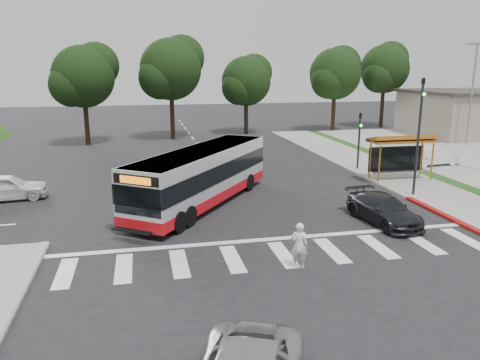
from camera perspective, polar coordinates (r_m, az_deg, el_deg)
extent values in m
plane|color=black|center=(22.88, 1.58, -4.35)|extent=(140.00, 140.00, 0.00)
cube|color=gray|center=(34.05, 16.58, 1.20)|extent=(4.00, 40.00, 0.12)
cube|color=#9E9991|center=(33.14, 13.54, 1.09)|extent=(0.30, 40.00, 0.15)
cube|color=maroon|center=(24.81, 23.44, -3.88)|extent=(0.32, 6.00, 0.15)
cube|color=gray|center=(55.87, 27.24, 7.16)|extent=(14.00, 10.00, 4.40)
cube|color=silver|center=(18.36, 5.29, -9.03)|extent=(18.00, 2.60, 0.01)
cylinder|color=#A5601B|center=(29.77, 16.62, 1.85)|extent=(0.10, 0.10, 2.30)
cylinder|color=#A5601B|center=(31.64, 22.36, 2.06)|extent=(0.10, 0.10, 2.30)
cylinder|color=#A5601B|center=(30.81, 15.57, 2.30)|extent=(0.10, 0.10, 2.30)
cylinder|color=#A5601B|center=(32.62, 21.19, 2.48)|extent=(0.10, 0.10, 2.30)
cube|color=#A5601B|center=(30.96, 19.20, 4.54)|extent=(4.20, 1.60, 0.12)
cube|color=#A5601B|center=(30.98, 19.17, 4.83)|extent=(4.20, 1.32, 0.51)
cube|color=black|center=(31.67, 18.47, 2.49)|extent=(3.80, 0.06, 1.60)
cube|color=gray|center=(31.31, 18.91, 0.93)|extent=(3.60, 0.40, 0.08)
cylinder|color=black|center=(27.30, 20.90, 4.72)|extent=(0.14, 0.14, 6.50)
imported|color=black|center=(27.05, 21.40, 10.47)|extent=(0.16, 0.20, 1.00)
sphere|color=#19E533|center=(26.91, 21.54, 9.70)|extent=(0.18, 0.18, 0.18)
cylinder|color=black|center=(33.50, 14.29, 4.53)|extent=(0.14, 0.14, 4.00)
imported|color=black|center=(33.30, 14.44, 7.08)|extent=(0.16, 0.20, 1.00)
sphere|color=#19E533|center=(33.18, 14.54, 6.44)|extent=(0.18, 0.18, 0.18)
cylinder|color=gray|center=(47.28, 26.41, 9.26)|extent=(0.18, 0.18, 9.00)
cube|color=gray|center=(46.92, 26.45, 14.64)|extent=(0.80, 0.35, 0.22)
cylinder|color=black|center=(53.72, 11.31, 8.30)|extent=(0.44, 0.44, 4.40)
sphere|color=black|center=(53.51, 11.52, 12.56)|extent=(5.60, 5.60, 5.60)
sphere|color=black|center=(54.72, 12.32, 13.59)|extent=(4.20, 4.20, 4.20)
sphere|color=black|center=(52.50, 10.79, 11.82)|extent=(3.92, 3.92, 3.92)
cylinder|color=black|center=(58.57, 16.92, 8.52)|extent=(0.44, 0.44, 4.84)
sphere|color=black|center=(58.38, 17.22, 12.82)|extent=(5.60, 5.60, 5.60)
sphere|color=black|center=(59.67, 17.87, 13.84)|extent=(4.20, 4.20, 4.20)
sphere|color=black|center=(57.31, 16.64, 12.08)|extent=(3.92, 3.92, 3.92)
cylinder|color=black|center=(47.48, -8.26, 7.89)|extent=(0.44, 0.44, 4.84)
sphere|color=black|center=(47.25, -8.45, 13.21)|extent=(6.00, 6.00, 6.00)
sphere|color=black|center=(48.25, -7.10, 14.56)|extent=(4.50, 4.50, 4.50)
sphere|color=black|center=(46.45, -9.67, 12.21)|extent=(4.20, 4.20, 4.20)
cylinder|color=black|center=(50.65, 0.74, 7.89)|extent=(0.44, 0.44, 3.96)
sphere|color=black|center=(50.41, 0.75, 11.96)|extent=(5.20, 5.20, 5.20)
sphere|color=black|center=(51.39, 1.72, 12.99)|extent=(3.90, 3.90, 3.90)
sphere|color=black|center=(49.61, -0.12, 11.20)|extent=(3.64, 3.64, 3.64)
cylinder|color=black|center=(45.66, -18.20, 6.86)|extent=(0.44, 0.44, 4.40)
sphere|color=black|center=(45.41, -18.58, 11.87)|extent=(5.60, 5.60, 5.60)
sphere|color=black|center=(46.13, -17.15, 13.23)|extent=(4.20, 4.20, 4.20)
sphere|color=black|center=(44.85, -19.88, 10.86)|extent=(3.92, 3.92, 3.92)
imported|color=white|center=(17.00, 7.22, -7.92)|extent=(0.73, 0.61, 1.70)
imported|color=black|center=(22.67, 17.10, -3.44)|extent=(2.29, 4.60, 1.28)
imported|color=silver|center=(28.29, -26.56, -0.80)|extent=(4.35, 2.19, 1.42)
imported|color=silver|center=(36.71, 22.45, 2.78)|extent=(4.40, 1.98, 1.40)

